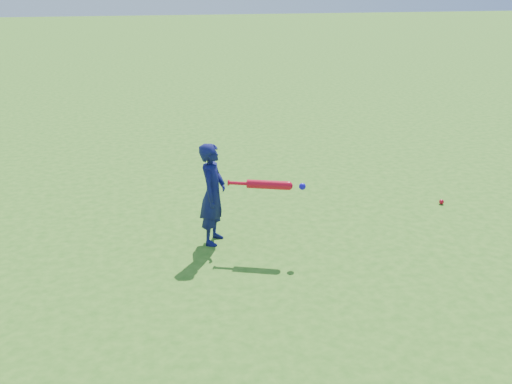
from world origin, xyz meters
The scene contains 4 objects.
ground centered at (0.00, 0.00, 0.00)m, with size 80.00×80.00×0.00m, color #326B19.
child centered at (-0.49, -0.05, 0.60)m, with size 0.44×0.29×1.20m, color #10134D.
ground_ball_red centered at (2.72, 0.51, 0.03)m, with size 0.07×0.07×0.07m, color red.
bat_swing centered at (0.14, -0.33, 0.77)m, with size 0.84×0.35×0.10m.
Camera 1 is at (-1.17, -6.10, 2.95)m, focal length 40.00 mm.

